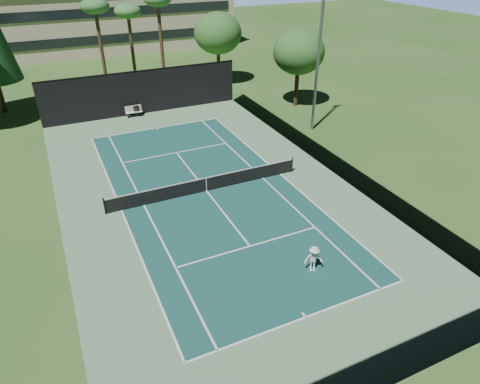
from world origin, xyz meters
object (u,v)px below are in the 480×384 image
at_px(tennis_ball_c, 167,164).
at_px(player, 314,259).
at_px(tennis_net, 206,184).
at_px(trash_bin, 136,111).
at_px(tennis_ball_a, 258,345).
at_px(park_bench, 134,111).
at_px(tennis_ball_b, 140,198).
at_px(tennis_ball_d, 121,190).

bearing_deg(tennis_ball_c, player, -77.24).
bearing_deg(player, tennis_net, 122.52).
bearing_deg(trash_bin, tennis_net, -86.76).
bearing_deg(tennis_ball_a, park_bench, 87.10).
xyz_separation_m(tennis_net, tennis_ball_b, (-4.11, 0.96, -0.52)).
relative_size(tennis_ball_c, park_bench, 0.04).
xyz_separation_m(tennis_ball_b, tennis_ball_c, (2.88, 3.80, -0.01)).
relative_size(tennis_ball_b, tennis_ball_c, 1.19).
bearing_deg(trash_bin, tennis_ball_a, -93.41).
relative_size(tennis_ball_c, tennis_ball_d, 0.99).
distance_m(tennis_ball_c, tennis_ball_d, 4.47).
bearing_deg(tennis_net, tennis_ball_a, -101.69).
height_order(tennis_ball_c, park_bench, park_bench).
bearing_deg(tennis_ball_c, tennis_net, -75.49).
relative_size(player, tennis_ball_c, 23.80).
distance_m(tennis_ball_b, trash_bin, 15.06).
xyz_separation_m(tennis_net, tennis_ball_c, (-1.23, 4.76, -0.53)).
distance_m(tennis_net, tennis_ball_b, 4.26).
bearing_deg(tennis_ball_d, park_bench, 73.56).
relative_size(player, tennis_ball_b, 20.06).
xyz_separation_m(player, tennis_ball_c, (-3.21, 14.16, -0.68)).
height_order(tennis_net, tennis_ball_b, tennis_net).
bearing_deg(tennis_ball_d, tennis_net, -25.48).
distance_m(tennis_ball_a, tennis_ball_c, 17.15).
relative_size(tennis_ball_a, park_bench, 0.04).
bearing_deg(tennis_ball_d, trash_bin, 72.68).
xyz_separation_m(tennis_ball_b, park_bench, (2.98, 14.61, 0.51)).
bearing_deg(trash_bin, player, -83.49).
distance_m(player, trash_bin, 25.23).
distance_m(player, park_bench, 25.16).
xyz_separation_m(player, tennis_ball_a, (-4.53, -2.94, -0.68)).
xyz_separation_m(park_bench, trash_bin, (0.25, 0.10, -0.07)).
height_order(player, tennis_ball_a, player).
bearing_deg(tennis_ball_d, tennis_ball_a, -80.48).
relative_size(tennis_ball_a, tennis_ball_c, 1.00).
distance_m(tennis_ball_a, park_bench, 27.95).
xyz_separation_m(tennis_ball_c, tennis_ball_d, (-3.79, -2.36, 0.00)).
xyz_separation_m(player, tennis_ball_d, (-7.00, 11.79, -0.68)).
xyz_separation_m(tennis_net, park_bench, (-1.14, 15.57, -0.01)).
height_order(tennis_net, tennis_ball_c, tennis_net).
height_order(player, tennis_ball_b, player).
relative_size(tennis_net, tennis_ball_d, 212.98).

